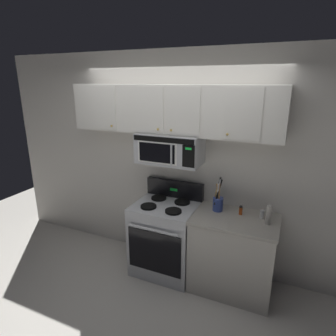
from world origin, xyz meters
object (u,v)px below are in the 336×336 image
stove_range (166,237)px  pepper_mill (268,215)px  over_range_microwave (170,149)px  utensil_crock_blue (218,201)px  spice_jar (241,210)px  salt_shaker (262,214)px

stove_range → pepper_mill: (1.17, -0.01, 0.54)m
over_range_microwave → utensil_crock_blue: over_range_microwave is taller
pepper_mill → spice_jar: bearing=159.1°
stove_range → salt_shaker: (1.10, 0.11, 0.48)m
over_range_microwave → utensil_crock_blue: size_ratio=1.90×
salt_shaker → utensil_crock_blue: bearing=-179.3°
salt_shaker → spice_jar: 0.23m
utensil_crock_blue → pepper_mill: (0.57, -0.11, -0.01)m
over_range_microwave → salt_shaker: (1.10, -0.00, -0.63)m
over_range_microwave → salt_shaker: 1.27m
pepper_mill → spice_jar: 0.33m
over_range_microwave → pepper_mill: 1.31m
stove_range → spice_jar: stove_range is taller
salt_shaker → pepper_mill: (0.07, -0.12, 0.06)m
spice_jar → over_range_microwave: bearing=179.5°
stove_range → spice_jar: 1.00m
over_range_microwave → spice_jar: (0.87, -0.01, -0.62)m
over_range_microwave → pepper_mill: size_ratio=3.63×
over_range_microwave → salt_shaker: bearing=-0.1°
stove_range → spice_jar: (0.87, 0.11, 0.48)m
over_range_microwave → pepper_mill: bearing=-6.0°
stove_range → utensil_crock_blue: 0.83m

